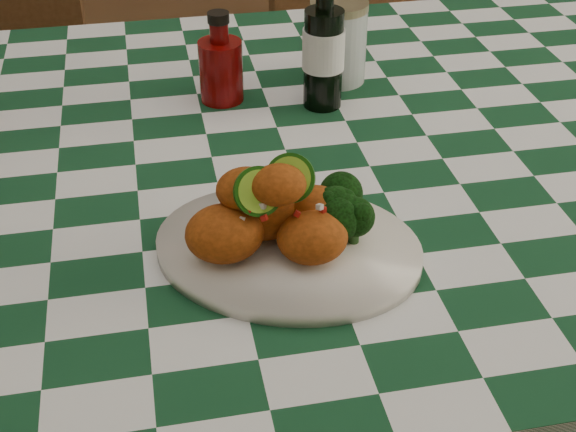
{
  "coord_description": "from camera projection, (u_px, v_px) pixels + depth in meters",
  "views": [
    {
      "loc": [
        -0.08,
        -0.94,
        1.35
      ],
      "look_at": [
        0.06,
        -0.23,
        0.84
      ],
      "focal_mm": 50.0,
      "sensor_mm": 36.0,
      "label": 1
    }
  ],
  "objects": [
    {
      "name": "mason_jar",
      "position": [
        338.0,
        42.0,
        1.25
      ],
      "size": [
        0.09,
        0.09,
        0.13
      ],
      "primitive_type": null,
      "rotation": [
        0.0,
        0.0,
        -0.05
      ],
      "color": "#B2BCBA",
      "rests_on": "dining_table"
    },
    {
      "name": "ketchup_bottle",
      "position": [
        220.0,
        57.0,
        1.19
      ],
      "size": [
        0.07,
        0.07,
        0.14
      ],
      "primitive_type": null,
      "rotation": [
        0.0,
        0.0,
        -0.15
      ],
      "color": "#630504",
      "rests_on": "dining_table"
    },
    {
      "name": "wooden_chair_right",
      "position": [
        388.0,
        98.0,
        1.9
      ],
      "size": [
        0.51,
        0.53,
        0.97
      ],
      "primitive_type": null,
      "rotation": [
        0.0,
        0.0,
        0.16
      ],
      "color": "#472814",
      "rests_on": "ground"
    },
    {
      "name": "beer_bottle",
      "position": [
        324.0,
        37.0,
        1.16
      ],
      "size": [
        0.07,
        0.07,
        0.22
      ],
      "primitive_type": null,
      "rotation": [
        0.0,
        0.0,
        0.06
      ],
      "color": "black",
      "rests_on": "dining_table"
    },
    {
      "name": "plate",
      "position": [
        288.0,
        249.0,
        0.91
      ],
      "size": [
        0.37,
        0.34,
        0.02
      ],
      "primitive_type": null,
      "rotation": [
        0.0,
        0.0,
        -0.42
      ],
      "color": "silver",
      "rests_on": "dining_table"
    },
    {
      "name": "fried_chicken_pile",
      "position": [
        277.0,
        206.0,
        0.87
      ],
      "size": [
        0.16,
        0.12,
        0.1
      ],
      "primitive_type": null,
      "color": "#AE4610",
      "rests_on": "plate"
    },
    {
      "name": "dining_table",
      "position": [
        225.0,
        362.0,
        1.32
      ],
      "size": [
        1.66,
        1.06,
        0.79
      ],
      "primitive_type": null,
      "color": "#123E21",
      "rests_on": "ground"
    },
    {
      "name": "broccoli_side",
      "position": [
        351.0,
        207.0,
        0.91
      ],
      "size": [
        0.08,
        0.08,
        0.06
      ],
      "primitive_type": null,
      "color": "black",
      "rests_on": "plate"
    }
  ]
}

